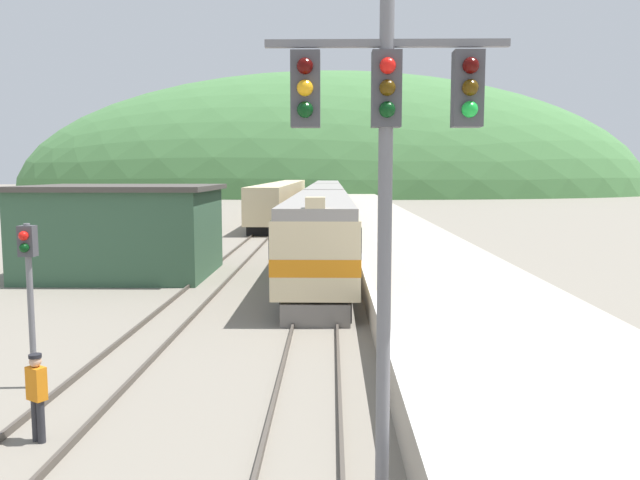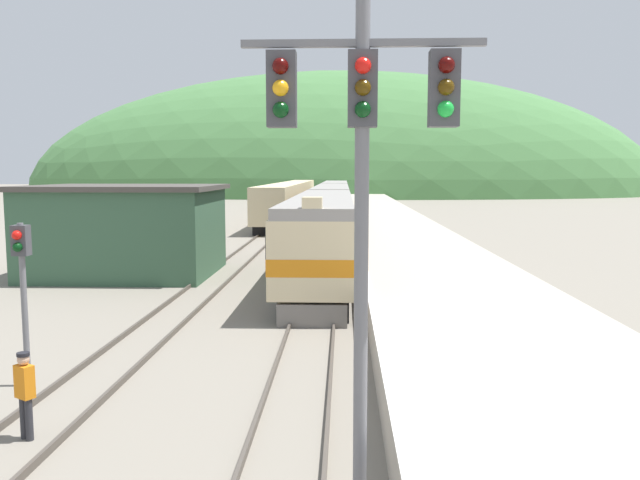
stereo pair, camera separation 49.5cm
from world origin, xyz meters
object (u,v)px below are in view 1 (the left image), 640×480
signal_post_siding (29,271)px  track_worker (37,392)px  express_train_lead_car (321,232)px  carriage_second (325,207)px  signal_mast_main (386,155)px  siding_train (283,199)px  carriage_third (327,196)px

signal_post_siding → track_worker: (1.48, -2.91, -1.82)m
express_train_lead_car → track_worker: size_ratio=12.81×
carriage_second → signal_post_siding: 39.53m
signal_mast_main → signal_post_siding: (-7.71, 5.39, -2.49)m
express_train_lead_car → signal_post_siding: 17.51m
signal_post_siding → track_worker: 3.74m
carriage_second → track_worker: size_ratio=12.83×
signal_post_siding → track_worker: size_ratio=2.30×
express_train_lead_car → track_worker: express_train_lead_car is taller
track_worker → carriage_second: bearing=83.2°
carriage_second → express_train_lead_car: bearing=-90.0°
siding_train → signal_post_siding: bearing=-91.5°
carriage_second → signal_mast_main: bearing=-88.4°
signal_mast_main → carriage_third: bearing=91.1°
carriage_third → siding_train: bearing=-138.8°
carriage_second → siding_train: carriage_second is taller
signal_post_siding → express_train_lead_car: bearing=68.4°
express_train_lead_car → track_worker: bearing=-104.5°
carriage_second → siding_train: bearing=105.3°
carriage_second → signal_post_siding: bearing=-99.4°
express_train_lead_car → signal_mast_main: (1.27, -21.66, 3.15)m
track_worker → signal_post_siding: bearing=117.0°
carriage_third → track_worker: size_ratio=12.83×
express_train_lead_car → siding_train: size_ratio=0.46×
express_train_lead_car → track_worker: 19.84m
carriage_third → signal_mast_main: size_ratio=2.82×
carriage_second → track_worker: bearing=-96.8°
express_train_lead_car → carriage_second: 22.73m
express_train_lead_car → signal_mast_main: size_ratio=2.82×
track_worker → signal_mast_main: bearing=-21.8°
carriage_third → signal_mast_main: (1.27, -66.89, 3.16)m
signal_mast_main → track_worker: size_ratio=4.55×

